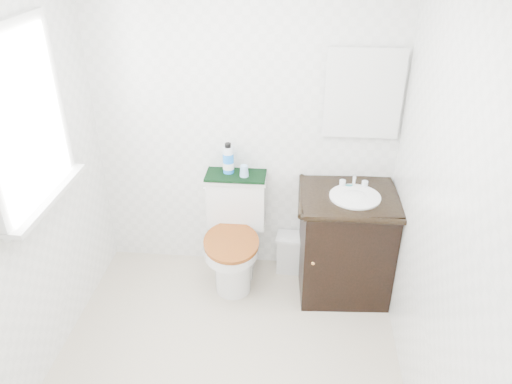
% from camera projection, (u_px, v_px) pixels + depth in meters
% --- Properties ---
extents(floor, '(2.40, 2.40, 0.00)m').
position_uv_depth(floor, '(224.00, 375.00, 3.10)').
color(floor, beige).
rests_on(floor, ground).
extents(wall_back, '(2.40, 0.00, 2.40)m').
position_uv_depth(wall_back, '(244.00, 123.00, 3.55)').
color(wall_back, white).
rests_on(wall_back, ground).
extents(wall_left, '(0.00, 2.40, 2.40)m').
position_uv_depth(wall_left, '(8.00, 200.00, 2.60)').
color(wall_left, white).
rests_on(wall_left, ground).
extents(wall_right, '(0.00, 2.40, 2.40)m').
position_uv_depth(wall_right, '(440.00, 222.00, 2.42)').
color(wall_right, white).
rests_on(wall_right, ground).
extents(window, '(0.02, 0.70, 0.90)m').
position_uv_depth(window, '(22.00, 120.00, 2.64)').
color(window, white).
rests_on(window, wall_left).
extents(mirror, '(0.50, 0.02, 0.60)m').
position_uv_depth(mirror, '(363.00, 94.00, 3.34)').
color(mirror, silver).
rests_on(mirror, wall_back).
extents(toilet, '(0.46, 0.66, 0.83)m').
position_uv_depth(toilet, '(235.00, 239.00, 3.76)').
color(toilet, white).
rests_on(toilet, floor).
extents(vanity, '(0.71, 0.62, 0.92)m').
position_uv_depth(vanity, '(345.00, 242.00, 3.61)').
color(vanity, black).
rests_on(vanity, floor).
extents(trash_bin, '(0.24, 0.19, 0.32)m').
position_uv_depth(trash_bin, '(291.00, 253.00, 3.94)').
color(trash_bin, silver).
rests_on(trash_bin, floor).
extents(towel, '(0.44, 0.22, 0.02)m').
position_uv_depth(towel, '(236.00, 175.00, 3.64)').
color(towel, black).
rests_on(towel, toilet).
extents(mouthwash_bottle, '(0.08, 0.08, 0.23)m').
position_uv_depth(mouthwash_bottle, '(228.00, 159.00, 3.61)').
color(mouthwash_bottle, blue).
rests_on(mouthwash_bottle, towel).
extents(cup, '(0.07, 0.07, 0.08)m').
position_uv_depth(cup, '(244.00, 171.00, 3.59)').
color(cup, '#88B5DE').
rests_on(cup, towel).
extents(soap_bar, '(0.07, 0.04, 0.02)m').
position_uv_depth(soap_bar, '(349.00, 186.00, 3.52)').
color(soap_bar, '#197579').
rests_on(soap_bar, vanity).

